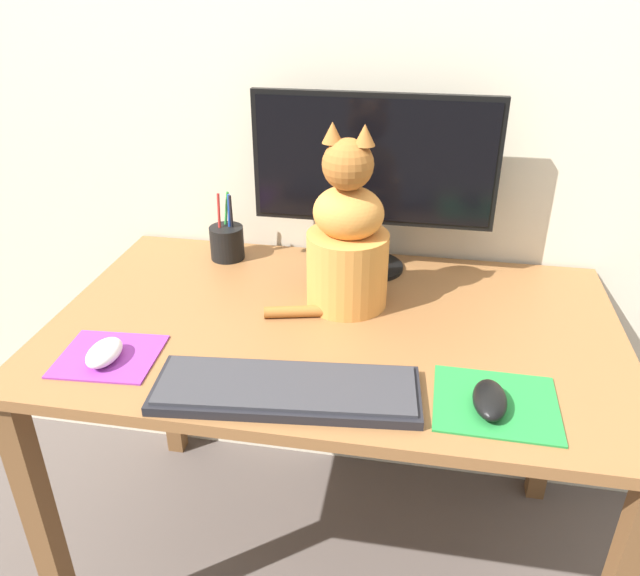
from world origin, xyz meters
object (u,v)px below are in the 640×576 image
monitor (373,171)px  computer_mouse_right (490,400)px  keyboard (286,389)px  pen_cup (227,242)px  computer_mouse_left (104,353)px  cat (347,242)px

monitor → computer_mouse_right: (0.27, -0.52, -0.23)m
keyboard → pen_cup: size_ratio=2.82×
keyboard → computer_mouse_right: bearing=-2.3°
computer_mouse_right → computer_mouse_left: bearing=178.7°
monitor → computer_mouse_left: (-0.46, -0.50, -0.23)m
cat → computer_mouse_left: bearing=-136.9°
pen_cup → cat: bearing=-28.9°
computer_mouse_left → keyboard: bearing=-5.8°
keyboard → computer_mouse_left: 0.37m
monitor → computer_mouse_right: monitor is taller
keyboard → computer_mouse_right: size_ratio=4.44×
computer_mouse_right → pen_cup: (-0.64, 0.52, 0.02)m
monitor → computer_mouse_left: monitor is taller
computer_mouse_left → pen_cup: bearing=79.9°
computer_mouse_right → pen_cup: bearing=140.8°
monitor → computer_mouse_left: size_ratio=5.87×
computer_mouse_right → cat: 0.47m
keyboard → pen_cup: pen_cup is taller
cat → pen_cup: size_ratio=2.36×
keyboard → monitor: bearing=74.7°
computer_mouse_left → monitor: bearing=47.5°
pen_cup → keyboard: bearing=-62.5°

